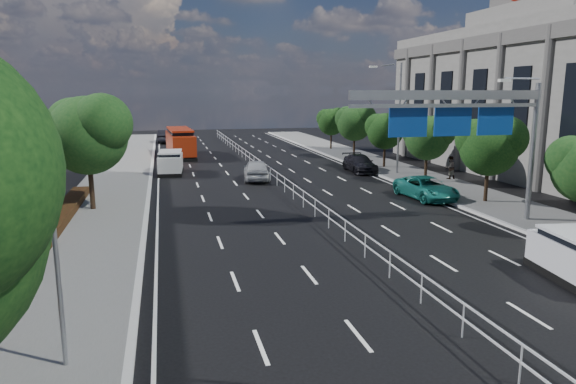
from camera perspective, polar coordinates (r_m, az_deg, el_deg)
name	(u,v)px	position (r m, az deg, el deg)	size (l,w,h in m)	color
ground	(447,325)	(16.36, 17.23, -13.92)	(160.00, 160.00, 0.00)	black
sidewalk_near	(22,372)	(14.73, -27.41, -17.37)	(5.00, 140.00, 0.14)	slate
kerb_near	(130,360)	(14.32, -17.20, -17.39)	(0.25, 140.00, 0.15)	silver
median_fence	(279,180)	(36.52, -0.99, 1.29)	(0.05, 85.00, 1.02)	silver
hedge_near	(1,291)	(19.50, -29.29, -9.60)	(1.00, 36.00, 0.44)	black
toilet_sign	(36,258)	(13.52, -26.25, -6.59)	(1.62, 0.18, 4.34)	gray
overhead_gantry	(468,115)	(27.00, 19.37, 8.03)	(10.24, 0.38, 7.45)	gray
streetlight_far	(396,111)	(42.79, 11.93, 8.82)	(2.78, 2.40, 9.00)	gray
civic_hall	(573,98)	(46.88, 29.13, 9.15)	(14.40, 36.00, 14.35)	slate
near_tree_back	(88,131)	(30.91, -21.30, 6.37)	(4.84, 4.51, 6.69)	black
far_tree_d	(490,143)	(33.31, 21.57, 5.05)	(3.85, 3.59, 5.34)	black
far_tree_e	(428,135)	(39.66, 15.32, 6.10)	(3.63, 3.38, 5.13)	black
far_tree_f	(386,129)	(46.35, 10.82, 6.90)	(3.52, 3.28, 5.02)	black
far_tree_g	(355,121)	(53.23, 7.48, 7.82)	(3.96, 3.69, 5.45)	black
far_tree_h	(332,120)	(60.30, 4.88, 7.94)	(3.41, 3.18, 4.91)	black
white_minivan	(171,163)	(43.80, -12.91, 3.21)	(2.20, 4.50, 1.90)	black
red_bus	(180,142)	(55.50, -11.90, 5.49)	(2.91, 9.88, 2.91)	black
near_car_silver	(256,170)	(39.75, -3.54, 2.49)	(1.90, 4.71, 1.61)	#9FA1A6
near_car_dark	(165,136)	(70.53, -13.46, 6.05)	(1.81, 5.18, 1.71)	black
parked_car_teal	(426,188)	(33.92, 15.11, 0.44)	(2.32, 5.04, 1.40)	#197167
parked_car_dark	(360,163)	(44.18, 7.97, 3.16)	(2.00, 4.92, 1.43)	black
pedestrian_b	(450,168)	(41.28, 17.56, 2.61)	(0.85, 0.66, 1.75)	gray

